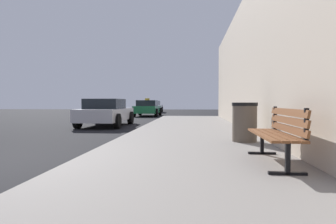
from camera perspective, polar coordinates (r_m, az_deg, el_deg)
The scene contains 6 objects.
sidewalk at distance 4.35m, azimuth 4.55°, elevation -11.90°, with size 4.00×32.00×0.15m, color gray.
bench at distance 4.87m, azimuth 21.24°, elevation -3.51°, with size 0.54×1.77×0.89m.
trash_bin at distance 7.28m, azimuth 15.02°, elevation -1.91°, with size 0.62×0.62×0.96m.
car_silver at distance 13.64m, azimuth -12.23°, elevation -0.06°, with size 1.94×4.07×1.27m.
car_green at distance 23.03m, azimuth -4.09°, elevation 0.79°, with size 1.93×4.01×1.43m.
car_white at distance 31.03m, azimuth -3.22°, elevation 1.09°, with size 2.05×4.48×1.27m.
Camera 1 is at (4.02, -4.22, 1.12)m, focal length 30.57 mm.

